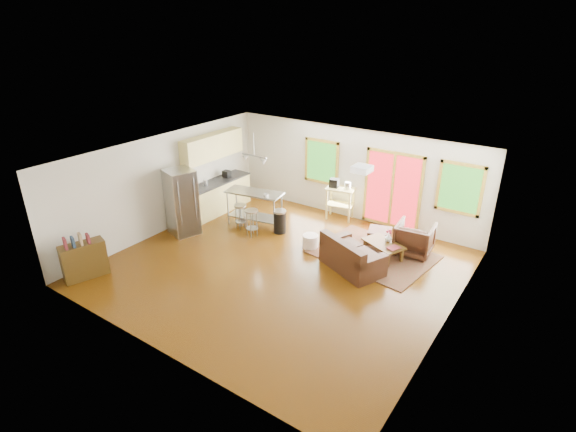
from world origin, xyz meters
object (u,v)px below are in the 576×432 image
Objects in this scene: ottoman at (379,236)px; island at (254,202)px; armchair at (414,237)px; rug at (373,254)px; loveseat at (351,257)px; refrigerator at (182,202)px; kitchen_cart at (340,192)px; coffee_table at (383,245)px.

island is (-3.30, -0.94, 0.49)m from ottoman.
ottoman is (-0.91, 0.05, -0.25)m from armchair.
armchair is (0.77, 0.62, 0.42)m from rug.
ottoman is (0.01, 1.58, -0.12)m from loveseat.
armchair is 1.55× the size of ottoman.
loveseat reaches higher than ottoman.
refrigerator is (-4.56, -0.81, 0.57)m from loveseat.
rug is at bearing 33.36° from armchair.
armchair is 0.53× the size of island.
island is at bearing -134.84° from kitchen_cart.
loveseat is 1.91× the size of armchair.
loveseat is 4.66m from refrigerator.
refrigerator reaches higher than armchair.
rug is at bearing 38.93° from refrigerator.
coffee_table is at bearing 43.88° from armchair.
loveseat is 3.38m from island.
rug is 1.64× the size of island.
island reaches higher than rug.
kitchen_cart is (-1.74, 1.43, 0.79)m from rug.
loveseat is at bearing -10.94° from island.
refrigerator is at bearing -160.72° from coffee_table.
armchair is at bearing 38.70° from rug.
rug is 1.62× the size of loveseat.
armchair is 4.31m from island.
loveseat is 0.95× the size of refrigerator.
rug is 3.52m from island.
rug is 2.37× the size of coffee_table.
island is (1.26, 1.44, -0.20)m from refrigerator.
rug is 5.08m from refrigerator.
loveseat is at bearing 53.90° from armchair.
island is (-3.44, -0.28, 0.66)m from rug.
kitchen_cart is (-2.51, 0.81, 0.37)m from armchair.
ottoman is at bearing 101.81° from rug.
coffee_table is 2.48m from kitchen_cart.
coffee_table is (0.24, 0.00, 0.32)m from rug.
ottoman is 5.20m from refrigerator.
armchair is 0.74× the size of kitchen_cart.
refrigerator is at bearing -159.84° from rug.
kitchen_cart reaches higher than coffee_table.
rug is 0.40m from coffee_table.
coffee_table is 3.71m from island.
coffee_table is at bearing 90.81° from loveseat.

